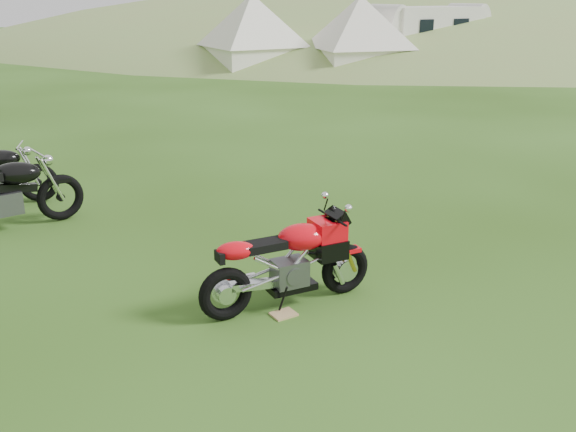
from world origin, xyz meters
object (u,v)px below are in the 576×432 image
object	(u,v)px
sport_motorcycle	(288,256)
tent_right	(360,36)
plywood_board	(284,314)
vintage_moto_d	(4,193)
caravan	(427,36)
tent_mid	(252,35)

from	to	relation	value
sport_motorcycle	tent_right	bearing A→B (deg)	55.65
sport_motorcycle	plywood_board	size ratio (longest dim) A/B	7.51
plywood_board	vintage_moto_d	bearing A→B (deg)	133.82
tent_right	caravan	size ratio (longest dim) A/B	0.60
tent_mid	caravan	world-z (taller)	tent_mid
plywood_board	vintage_moto_d	size ratio (longest dim) A/B	0.12
vintage_moto_d	caravan	distance (m)	22.33
sport_motorcycle	tent_mid	world-z (taller)	tent_mid
plywood_board	vintage_moto_d	world-z (taller)	vintage_moto_d
tent_right	vintage_moto_d	bearing A→B (deg)	-126.33
plywood_board	tent_right	bearing A→B (deg)	68.56
tent_mid	sport_motorcycle	bearing A→B (deg)	-114.52
vintage_moto_d	caravan	bearing A→B (deg)	26.47
vintage_moto_d	tent_mid	bearing A→B (deg)	44.81
vintage_moto_d	tent_right	world-z (taller)	tent_right
vintage_moto_d	caravan	size ratio (longest dim) A/B	0.38
vintage_moto_d	tent_right	xyz separation A→B (m)	(10.40, 15.70, 0.87)
tent_mid	tent_right	bearing A→B (deg)	-38.27
vintage_moto_d	tent_mid	size ratio (longest dim) A/B	0.62
tent_right	caravan	world-z (taller)	tent_right
sport_motorcycle	plywood_board	bearing A→B (deg)	-126.87
sport_motorcycle	tent_right	xyz separation A→B (m)	(7.31, 18.63, 0.87)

